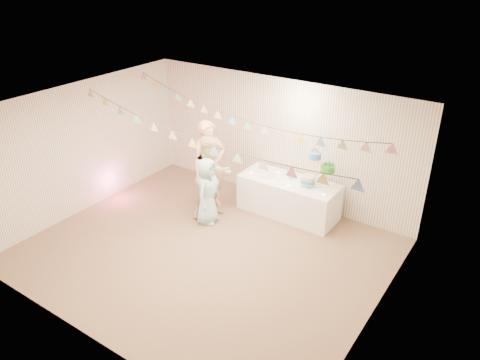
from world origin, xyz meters
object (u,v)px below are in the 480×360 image
Objects in this scene: cake_stand at (317,169)px; person_adult_a at (209,165)px; table at (288,197)px; person_child at (207,191)px; person_adult_b at (211,177)px.

cake_stand is 0.40× the size of person_adult_a.
table is 1.07× the size of person_adult_a.
person_adult_a is (-2.05, -0.67, -0.19)m from cake_stand.
person_child is at bearing -144.72° from cake_stand.
table is at bearing -21.22° from person_adult_b.
table is at bearing -57.76° from person_child.
person_adult_a reaches higher than table.
person_adult_a reaches higher than person_adult_b.
cake_stand is at bearing -29.45° from person_adult_b.
person_child is (0.35, -0.53, -0.26)m from person_adult_a.
person_adult_b is at bearing 6.01° from person_child.
cake_stand is 0.55× the size of person_child.
table is at bearing -174.81° from cake_stand.
person_adult_a is 1.38× the size of person_child.
person_adult_a is (-1.50, -0.62, 0.55)m from table.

